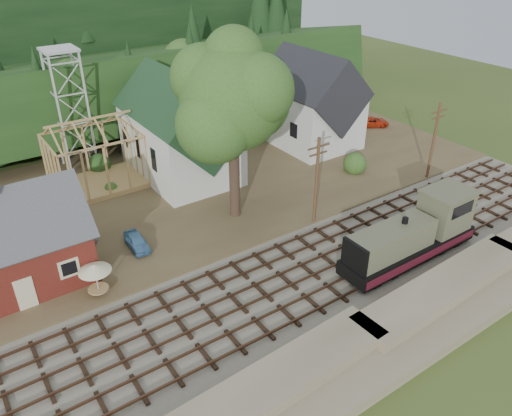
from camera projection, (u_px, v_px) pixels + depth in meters
ground at (286, 283)px, 36.17m from camera, size 140.00×140.00×0.00m
embankment at (372, 356)px, 30.12m from camera, size 64.00×5.00×1.60m
railroad_bed at (286, 283)px, 36.13m from camera, size 64.00×11.00×0.16m
village_flat at (174, 187)px, 48.92m from camera, size 64.00×26.00×0.30m
hillside at (93, 119)px, 66.09m from camera, size 70.00×28.96×12.74m
ridge at (58, 90)px, 77.49m from camera, size 80.00×20.00×12.00m
depot at (8, 247)px, 34.52m from camera, size 10.80×7.41×9.00m
church at (181, 129)px, 48.59m from camera, size 8.40×15.17×13.00m
farmhouse at (311, 105)px, 56.14m from camera, size 8.40×10.80×10.60m
timber_frame at (95, 159)px, 47.26m from camera, size 8.20×6.20×6.99m
lattice_tower at (63, 73)px, 48.15m from camera, size 3.20×3.20×12.12m
big_tree at (234, 105)px, 39.32m from camera, size 10.90×8.40×14.70m
telegraph_pole_near at (317, 180)px, 41.20m from camera, size 2.20×0.28×8.00m
telegraph_pole_far at (434, 140)px, 48.59m from camera, size 2.20×0.28×8.00m
locomotive at (415, 235)px, 37.85m from camera, size 12.02×3.00×4.81m
car_blue at (137, 242)px, 39.33m from camera, size 1.53×3.43×1.15m
car_red at (373, 122)px, 62.73m from camera, size 4.46×3.69×1.13m
patio_set at (95, 269)px, 33.65m from camera, size 2.23×2.23×2.49m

